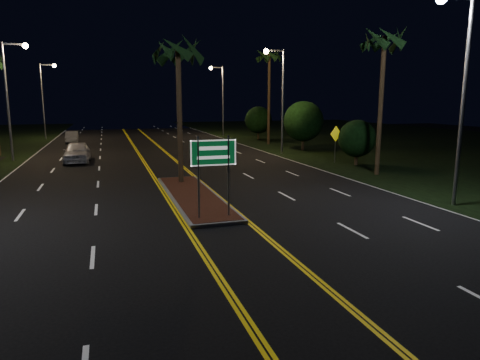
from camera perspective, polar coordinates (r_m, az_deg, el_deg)
name	(u,v)px	position (r m, az deg, el deg)	size (l,w,h in m)	color
ground	(234,242)	(14.46, -0.76, -8.33)	(120.00, 120.00, 0.00)	black
grass_right	(432,144)	(51.22, 24.25, 4.42)	(40.00, 110.00, 0.01)	black
median_island	(193,196)	(20.99, -6.24, -2.14)	(2.25, 10.25, 0.17)	gray
highway_sign	(214,160)	(16.53, -3.55, 2.63)	(1.80, 0.08, 3.20)	gray
streetlight_left_mid	(12,87)	(37.72, -28.16, 10.84)	(1.91, 0.44, 9.00)	gray
streetlight_left_far	(45,92)	(57.51, -24.52, 10.63)	(1.91, 0.44, 9.00)	gray
streetlight_right_near	(458,77)	(20.97, 27.10, 12.11)	(1.91, 0.44, 9.00)	gray
streetlight_right_mid	(279,89)	(38.00, 5.20, 12.01)	(1.91, 0.44, 9.00)	gray
streetlight_right_far	(220,93)	(57.00, -2.67, 11.56)	(1.91, 0.44, 9.00)	gray
palm_median	(178,51)	(24.07, -8.29, 16.66)	(2.40, 2.40, 8.30)	#382819
palm_right_near	(385,41)	(28.56, 18.71, 17.15)	(2.40, 2.40, 9.30)	#382819
palm_right_far	(269,57)	(46.44, 3.94, 16.08)	(2.40, 2.40, 10.30)	#382819
shrub_near	(357,139)	(32.33, 15.34, 5.35)	(2.70, 2.70, 3.30)	#382819
shrub_mid	(303,121)	(41.25, 8.45, 7.76)	(3.78, 3.78, 4.62)	#382819
shrub_far	(258,120)	(52.25, 2.47, 8.01)	(3.24, 3.24, 3.96)	#382819
car_near	(77,150)	(35.11, -20.92, 3.72)	(2.34, 5.47, 1.82)	silver
car_far	(72,136)	(51.94, -21.50, 5.48)	(1.84, 4.30, 1.43)	silver
warning_sign	(336,139)	(33.15, 12.63, 5.41)	(1.11, 0.41, 2.79)	gray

